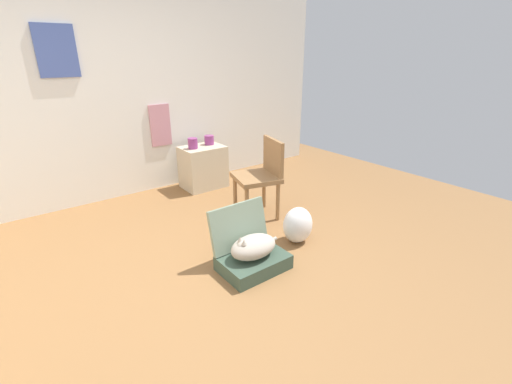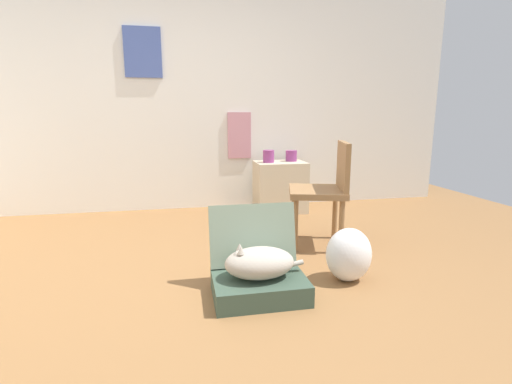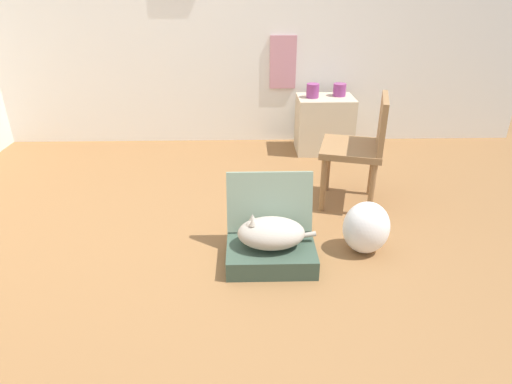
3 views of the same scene
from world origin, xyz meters
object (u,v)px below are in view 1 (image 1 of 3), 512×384
Objects in this scene: cat at (253,247)px; vase_short at (209,140)px; side_table at (203,167)px; chair at (262,174)px; plastic_bag_white at (298,225)px; vase_tall at (193,143)px; suitcase_base at (253,263)px.

cat is 2.26m from vase_short.
side_table is 1.23m from chair.
chair reaches higher than plastic_bag_white.
vase_short is at bearing 84.90° from plastic_bag_white.
vase_tall is at bearing -154.75° from chair.
vase_tall reaches higher than suitcase_base.
side_table is 0.38m from vase_tall.
chair is at bearing 47.88° from cat.
suitcase_base is at bearing -108.18° from side_table.
chair is (-0.07, -1.25, -0.14)m from vase_short.
plastic_bag_white is 0.63× the size of side_table.
suitcase_base is at bearing -4.77° from cat.
cat is 2.13m from side_table.
side_table is 4.15× the size of vase_tall.
suitcase_base is 0.65m from plastic_bag_white.
vase_short is 1.26m from chair.
suitcase_base is 2.15m from vase_tall.
suitcase_base is 1.55× the size of plastic_bag_white.
plastic_bag_white reaches higher than cat.
side_table is (0.67, 2.02, 0.06)m from cat.
cat reaches higher than suitcase_base.
plastic_bag_white is at bearing -86.69° from vase_tall.
side_table is at bearing 71.70° from cat.
chair is at bearing -93.38° from vase_short.
vase_tall is 0.16× the size of chair.
side_table reaches higher than cat.
suitcase_base is at bearing -169.52° from plastic_bag_white.
suitcase_base is 0.16m from cat.
side_table is (0.66, 2.02, 0.22)m from suitcase_base.
vase_tall is (0.52, 2.00, 0.58)m from suitcase_base.
cat is at bearing -104.72° from vase_tall.
vase_short is at bearing 68.60° from cat.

